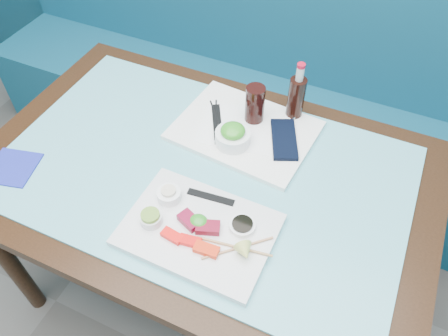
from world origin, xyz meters
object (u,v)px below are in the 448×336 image
at_px(seaweed_bowl, 233,138).
at_px(cola_bottle_body, 296,99).
at_px(cola_glass, 255,104).
at_px(blue_napkin, 12,167).
at_px(serving_tray, 245,130).
at_px(sashimi_plate, 199,230).
at_px(dining_table, 203,189).
at_px(booth_bench, 282,103).

distance_m(seaweed_bowl, cola_bottle_body, 0.25).
distance_m(cola_glass, blue_napkin, 0.78).
distance_m(serving_tray, seaweed_bowl, 0.08).
height_order(sashimi_plate, blue_napkin, sashimi_plate).
bearing_deg(serving_tray, cola_bottle_body, 53.20).
relative_size(dining_table, serving_tray, 3.20).
distance_m(sashimi_plate, cola_glass, 0.47).
relative_size(dining_table, seaweed_bowl, 12.57).
bearing_deg(serving_tray, sashimi_plate, -79.22).
bearing_deg(booth_bench, cola_bottle_body, -70.64).
bearing_deg(dining_table, blue_napkin, -156.29).
relative_size(dining_table, cola_bottle_body, 8.89).
height_order(dining_table, cola_bottle_body, cola_bottle_body).
bearing_deg(cola_bottle_body, sashimi_plate, -98.86).
distance_m(sashimi_plate, serving_tray, 0.41).
xyz_separation_m(serving_tray, cola_glass, (0.01, 0.05, 0.07)).
bearing_deg(dining_table, cola_glass, 76.41).
relative_size(serving_tray, seaweed_bowl, 3.93).
xyz_separation_m(seaweed_bowl, cola_glass, (0.02, 0.13, 0.04)).
distance_m(dining_table, serving_tray, 0.23).
relative_size(sashimi_plate, cola_glass, 3.07).
height_order(booth_bench, sashimi_plate, booth_bench).
bearing_deg(cola_glass, sashimi_plate, -86.56).
xyz_separation_m(dining_table, cola_glass, (0.06, 0.26, 0.17)).
bearing_deg(cola_glass, dining_table, -103.59).
relative_size(dining_table, sashimi_plate, 3.52).
bearing_deg(booth_bench, seaweed_bowl, -86.52).
bearing_deg(sashimi_plate, cola_glass, 94.32).
bearing_deg(sashimi_plate, dining_table, 115.10).
bearing_deg(blue_napkin, booth_bench, 63.68).
xyz_separation_m(cola_bottle_body, blue_napkin, (-0.71, -0.57, -0.08)).
bearing_deg(booth_bench, cola_glass, -83.78).
xyz_separation_m(cola_glass, blue_napkin, (-0.59, -0.49, -0.08)).
xyz_separation_m(dining_table, cola_bottle_body, (0.18, 0.34, 0.17)).
bearing_deg(blue_napkin, seaweed_bowl, 32.38).
bearing_deg(dining_table, serving_tray, 75.55).
bearing_deg(seaweed_bowl, dining_table, -108.22).
bearing_deg(blue_napkin, sashimi_plate, 2.84).
xyz_separation_m(serving_tray, seaweed_bowl, (-0.01, -0.07, 0.03)).
height_order(dining_table, blue_napkin, blue_napkin).
distance_m(serving_tray, cola_bottle_body, 0.19).
xyz_separation_m(sashimi_plate, seaweed_bowl, (-0.05, 0.33, 0.03)).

